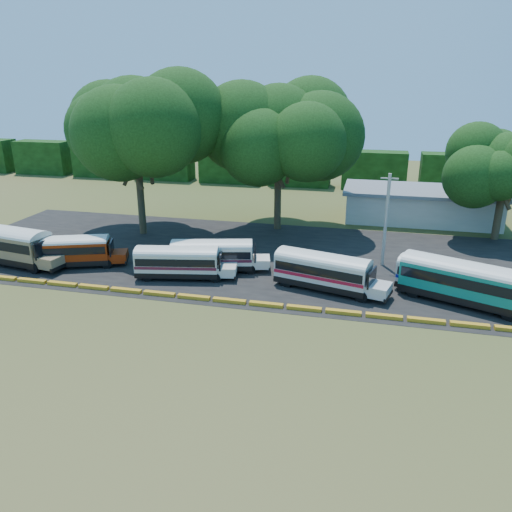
% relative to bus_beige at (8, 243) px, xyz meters
% --- Properties ---
extents(ground, '(160.00, 160.00, 0.00)m').
position_rel_bus_beige_xyz_m(ground, '(21.49, -4.69, -2.11)').
color(ground, '#304818').
rests_on(ground, ground).
extents(asphalt_strip, '(64.00, 24.00, 0.02)m').
position_rel_bus_beige_xyz_m(asphalt_strip, '(22.49, 7.31, -2.10)').
color(asphalt_strip, black).
rests_on(asphalt_strip, ground).
extents(curb, '(53.70, 0.45, 0.30)m').
position_rel_bus_beige_xyz_m(curb, '(21.49, -3.69, -1.96)').
color(curb, gold).
rests_on(curb, ground).
extents(terminal_building, '(19.00, 9.00, 4.00)m').
position_rel_bus_beige_xyz_m(terminal_building, '(39.49, 25.31, -0.08)').
color(terminal_building, beige).
rests_on(terminal_building, ground).
extents(treeline_backdrop, '(130.00, 4.00, 6.00)m').
position_rel_bus_beige_xyz_m(treeline_backdrop, '(21.49, 43.31, 0.89)').
color(treeline_backdrop, black).
rests_on(treeline_backdrop, ground).
extents(bus_beige, '(11.49, 4.47, 3.68)m').
position_rel_bus_beige_xyz_m(bus_beige, '(0.00, 0.00, 0.00)').
color(bus_beige, black).
rests_on(bus_beige, ground).
extents(bus_red, '(9.40, 5.28, 3.02)m').
position_rel_bus_beige_xyz_m(bus_red, '(6.18, 0.68, -0.38)').
color(bus_red, black).
rests_on(bus_red, ground).
extents(bus_cream_west, '(9.20, 3.83, 2.94)m').
position_rel_bus_beige_xyz_m(bus_cream_west, '(17.26, 0.31, -0.45)').
color(bus_cream_west, black).
rests_on(bus_cream_west, ground).
extents(bus_cream_east, '(9.35, 4.35, 2.98)m').
position_rel_bus_beige_xyz_m(bus_cream_east, '(19.70, 2.74, -0.42)').
color(bus_cream_east, black).
rests_on(bus_cream_east, ground).
extents(bus_white_red, '(10.00, 4.78, 3.19)m').
position_rel_bus_beige_xyz_m(bus_white_red, '(30.05, 0.68, -0.31)').
color(bus_white_red, black).
rests_on(bus_white_red, ground).
extents(bus_white_blue, '(9.23, 5.38, 2.98)m').
position_rel_bus_beige_xyz_m(bus_white_blue, '(39.85, 1.54, -0.43)').
color(bus_white_blue, black).
rests_on(bus_white_blue, ground).
extents(bus_teal, '(10.83, 6.47, 3.50)m').
position_rel_bus_beige_xyz_m(bus_teal, '(40.77, 0.51, -0.10)').
color(bus_teal, black).
rests_on(bus_teal, ground).
extents(tree_west, '(13.86, 13.86, 17.24)m').
position_rel_bus_beige_xyz_m(tree_west, '(8.03, 12.23, 10.02)').
color(tree_west, '#362C1B').
rests_on(tree_west, ground).
extents(tree_center, '(13.36, 13.36, 16.46)m').
position_rel_bus_beige_xyz_m(tree_center, '(22.74, 17.60, 9.42)').
color(tree_center, '#362C1B').
rests_on(tree_center, ground).
extents(tree_east, '(8.67, 8.67, 11.66)m').
position_rel_bus_beige_xyz_m(tree_east, '(47.08, 19.15, 6.32)').
color(tree_east, '#362C1B').
rests_on(tree_east, ground).
extents(utility_pole, '(1.60, 0.30, 8.80)m').
position_rel_bus_beige_xyz_m(utility_pole, '(34.86, 7.86, 2.40)').
color(utility_pole, '#9A978C').
rests_on(utility_pole, ground).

